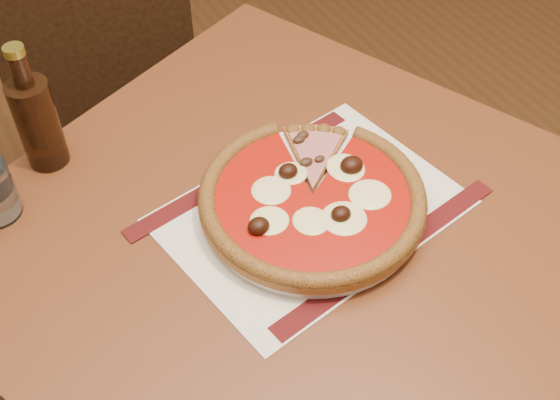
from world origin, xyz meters
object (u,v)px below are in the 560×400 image
object	(u,v)px
chair_far	(113,95)
plate	(312,206)
table	(287,269)
pizza	(312,197)
bottle	(37,119)

from	to	relation	value
chair_far	plate	distance (m)	0.80
table	chair_far	world-z (taller)	chair_far
pizza	table	bearing A→B (deg)	-174.86
table	bottle	world-z (taller)	bottle
chair_far	plate	xyz separation A→B (m)	(0.08, -0.74, 0.29)
chair_far	bottle	size ratio (longest dim) A/B	4.08
table	plate	size ratio (longest dim) A/B	3.52
table	chair_far	xyz separation A→B (m)	(-0.04, 0.74, -0.18)
pizza	bottle	world-z (taller)	bottle
plate	pizza	distance (m)	0.02
plate	chair_far	bearing A→B (deg)	96.13
table	chair_far	distance (m)	0.77
plate	table	bearing A→B (deg)	-174.64
chair_far	table	bearing A→B (deg)	111.80
pizza	bottle	xyz separation A→B (m)	(-0.29, 0.28, 0.05)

